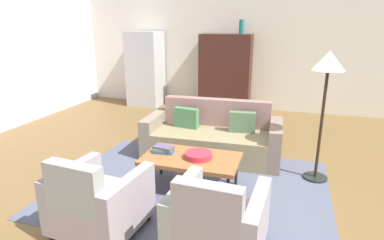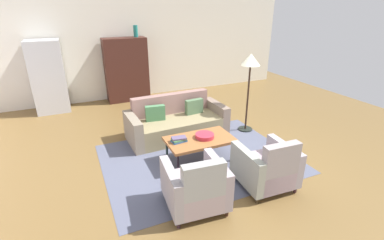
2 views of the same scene
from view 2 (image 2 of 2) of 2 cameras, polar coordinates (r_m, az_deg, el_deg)
ground_plane at (r=5.32m, az=4.89°, el=-7.40°), size 10.99×10.99×0.00m
wall_back at (r=8.80m, az=-9.09°, el=14.19°), size 9.16×0.12×2.80m
area_rug at (r=5.23m, az=1.30°, el=-7.88°), size 3.40×2.60×0.01m
couch at (r=6.03m, az=-3.33°, el=-0.52°), size 2.13×0.98×0.86m
coffee_table at (r=4.99m, az=1.58°, el=-4.18°), size 1.20×0.70×0.44m
armchair_left at (r=3.90m, az=0.92°, el=-13.75°), size 0.87×0.87×0.88m
armchair_right at (r=4.46m, az=15.27°, el=-9.52°), size 0.84×0.84×0.88m
fruit_bowl at (r=5.00m, az=2.59°, el=-3.23°), size 0.34×0.34×0.07m
book_stack at (r=4.85m, az=-2.69°, el=-4.01°), size 0.27×0.19×0.09m
cabinet at (r=8.39m, az=-13.29°, el=9.98°), size 1.20×0.51×1.80m
vase_tall at (r=8.30m, az=-11.49°, el=17.43°), size 0.12×0.12×0.32m
refrigerator at (r=8.15m, az=-27.37°, el=7.88°), size 0.80×0.73×1.85m
floor_lamp at (r=6.04m, az=11.86°, el=10.60°), size 0.40×0.40×1.72m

